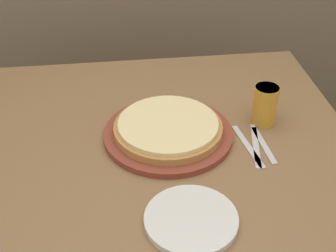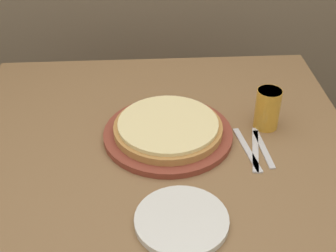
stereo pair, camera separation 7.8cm
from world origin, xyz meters
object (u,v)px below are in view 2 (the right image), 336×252
(fork, at_px, (247,150))
(dinner_knife, at_px, (255,149))
(pizza_on_board, at_px, (168,130))
(spoon, at_px, (263,149))
(dinner_plate, at_px, (182,220))
(beer_glass, at_px, (268,107))

(fork, xyz_separation_m, dinner_knife, (0.03, 0.00, 0.00))
(pizza_on_board, xyz_separation_m, spoon, (0.28, -0.08, -0.02))
(pizza_on_board, relative_size, spoon, 2.18)
(pizza_on_board, height_order, dinner_knife, pizza_on_board)
(spoon, bearing_deg, pizza_on_board, 163.52)
(fork, bearing_deg, spoon, -0.00)
(dinner_plate, height_order, fork, dinner_plate)
(beer_glass, relative_size, fork, 0.62)
(fork, distance_m, dinner_knife, 0.03)
(beer_glass, bearing_deg, spoon, -105.10)
(pizza_on_board, relative_size, beer_glass, 3.02)
(dinner_plate, bearing_deg, spoon, 45.92)
(pizza_on_board, bearing_deg, dinner_plate, -88.11)
(pizza_on_board, distance_m, dinner_plate, 0.37)
(pizza_on_board, relative_size, dinner_knife, 1.87)
(beer_glass, height_order, fork, beer_glass)
(pizza_on_board, distance_m, fork, 0.25)
(dinner_knife, bearing_deg, fork, -180.00)
(fork, relative_size, spoon, 1.17)
(beer_glass, bearing_deg, pizza_on_board, -173.23)
(beer_glass, relative_size, dinner_plate, 0.56)
(pizza_on_board, bearing_deg, beer_glass, 6.77)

